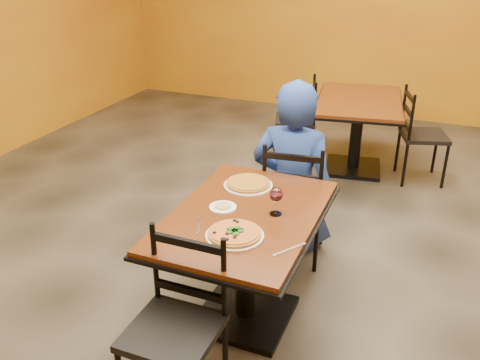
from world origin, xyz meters
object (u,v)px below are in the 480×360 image
at_px(table_second, 358,118).
at_px(chair_second_right, 424,136).
at_px(pizza_main, 235,233).
at_px(pizza_far, 248,183).
at_px(wine_glass, 276,200).
at_px(chair_main_near, 173,333).
at_px(side_plate, 223,207).
at_px(table_main, 245,242).
at_px(plate_far, 248,185).
at_px(diner, 293,166).
at_px(chair_main_far, 295,198).
at_px(chair_second_left, 295,120).
at_px(plate_main, 235,235).

xyz_separation_m(table_second, chair_second_right, (0.64, 0.00, -0.10)).
xyz_separation_m(pizza_main, pizza_far, (-0.16, 0.59, 0.00)).
xyz_separation_m(chair_second_right, wine_glass, (-0.66, -2.52, 0.39)).
xyz_separation_m(chair_main_near, pizza_far, (-0.04, 1.09, 0.31)).
xyz_separation_m(pizza_far, side_plate, (-0.03, -0.33, -0.02)).
distance_m(table_main, pizza_main, 0.34).
distance_m(chair_main_near, plate_far, 1.13).
relative_size(table_main, chair_main_near, 1.33).
height_order(diner, pizza_main, diner).
relative_size(chair_main_near, pizza_far, 3.30).
height_order(diner, side_plate, diner).
relative_size(pizza_main, pizza_far, 1.01).
bearing_deg(chair_main_far, table_main, 77.86).
distance_m(chair_main_far, plate_far, 0.59).
relative_size(pizza_far, side_plate, 1.75).
height_order(table_second, pizza_far, pizza_far).
distance_m(table_second, chair_second_left, 0.65).
relative_size(pizza_main, wine_glass, 1.58).
bearing_deg(plate_far, pizza_main, -75.11).
height_order(chair_main_far, side_plate, chair_main_far).
height_order(diner, plate_main, diner).
xyz_separation_m(chair_second_right, pizza_main, (-0.78, -2.83, 0.32)).
xyz_separation_m(chair_main_near, plate_main, (0.12, 0.49, 0.29)).
bearing_deg(chair_second_left, diner, -0.91).
xyz_separation_m(chair_main_far, wine_glass, (0.10, -0.76, 0.37)).
height_order(chair_second_left, pizza_far, chair_second_left).
bearing_deg(plate_main, wine_glass, 68.84).
bearing_deg(chair_main_far, diner, -74.48).
distance_m(table_second, pizza_main, 2.84).
height_order(chair_main_far, pizza_main, chair_main_far).
xyz_separation_m(table_second, chair_second_left, (-0.64, 0.00, -0.11)).
xyz_separation_m(table_main, pizza_main, (0.04, -0.26, 0.21)).
height_order(chair_main_near, diner, diner).
xyz_separation_m(chair_second_left, side_plate, (0.32, -2.57, 0.30)).
bearing_deg(table_second, plate_main, -92.79).
bearing_deg(chair_second_left, chair_main_far, -0.27).
xyz_separation_m(chair_main_near, pizza_main, (0.12, 0.49, 0.31)).
xyz_separation_m(plate_main, side_plate, (-0.19, 0.26, 0.00)).
bearing_deg(table_second, diner, -96.47).
relative_size(table_main, chair_second_left, 1.37).
height_order(chair_second_left, plate_main, chair_second_left).
relative_size(table_second, pizza_main, 4.69).
distance_m(table_main, plate_main, 0.33).
distance_m(plate_main, plate_far, 0.62).
height_order(diner, plate_far, diner).
bearing_deg(pizza_main, table_second, 87.21).
xyz_separation_m(table_main, chair_second_left, (-0.46, 2.57, -0.11)).
relative_size(chair_main_near, plate_far, 2.98).
xyz_separation_m(table_main, table_second, (0.18, 2.57, -0.00)).
distance_m(table_second, chair_main_far, 1.76).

